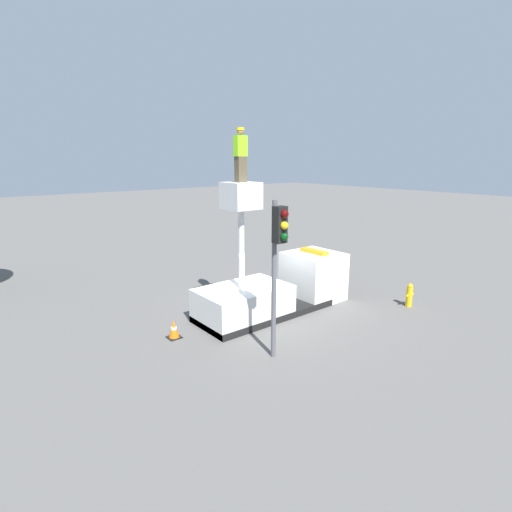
% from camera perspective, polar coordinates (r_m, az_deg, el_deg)
% --- Properties ---
extents(ground_plane, '(120.00, 120.00, 0.00)m').
position_cam_1_polar(ground_plane, '(15.33, 1.22, -8.16)').
color(ground_plane, '#565451').
extents(bucket_truck, '(6.31, 2.15, 4.95)m').
position_cam_1_polar(bucket_truck, '(15.38, 2.94, -4.49)').
color(bucket_truck, black).
rests_on(bucket_truck, ground).
extents(worker, '(0.40, 0.26, 1.75)m').
position_cam_1_polar(worker, '(13.55, -2.23, 14.21)').
color(worker, brown).
rests_on(worker, bucket_truck).
extents(traffic_light_pole, '(0.34, 0.57, 4.64)m').
position_cam_1_polar(traffic_light_pole, '(11.00, 3.15, 0.96)').
color(traffic_light_pole, '#515156').
rests_on(traffic_light_pole, ground).
extents(fire_hydrant, '(0.48, 0.24, 0.94)m').
position_cam_1_polar(fire_hydrant, '(16.97, 21.06, -5.25)').
color(fire_hydrant, gold).
rests_on(fire_hydrant, ground).
extents(traffic_cone_rear, '(0.43, 0.43, 0.61)m').
position_cam_1_polar(traffic_cone_rear, '(13.52, -11.66, -10.24)').
color(traffic_cone_rear, black).
rests_on(traffic_cone_rear, ground).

